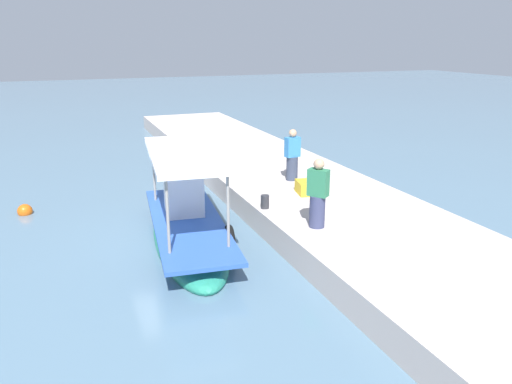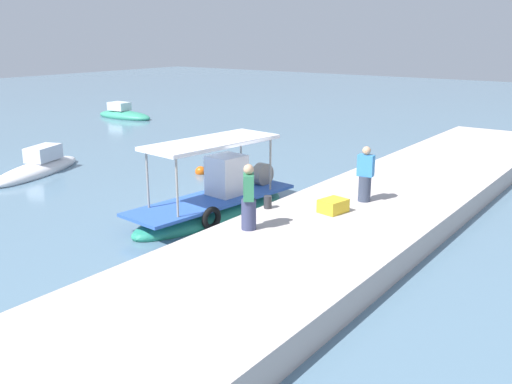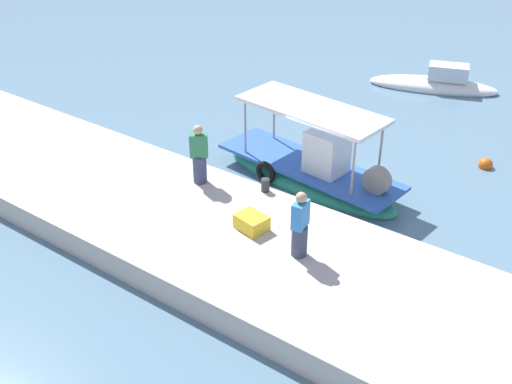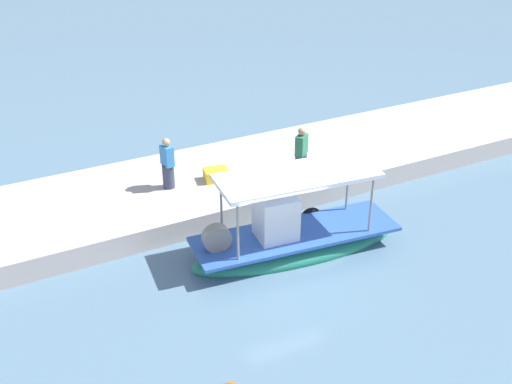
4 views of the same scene
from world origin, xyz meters
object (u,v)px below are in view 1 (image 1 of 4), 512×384
Objects in this scene: fisherman_near_bollard at (318,197)px; marker_buoy at (25,211)px; main_fishing_boat at (188,226)px; mooring_bollard at (265,202)px; cargo_crate at (307,187)px; fisherman_by_crate at (292,157)px.

marker_buoy is (6.08, 7.16, -1.44)m from fisherman_near_bollard.
main_fishing_boat is at bearing 55.09° from fisherman_near_bollard.
fisherman_near_bollard is at bearing -159.95° from mooring_bollard.
main_fishing_boat is at bearing 99.13° from cargo_crate.
fisherman_by_crate is at bearing -102.22° from marker_buoy.
fisherman_by_crate is (2.22, -4.21, 1.08)m from main_fishing_boat.
fisherman_by_crate is at bearing -8.23° from cargo_crate.
fisherman_near_bollard is 9.50m from marker_buoy.
main_fishing_boat is at bearing 117.83° from fisherman_by_crate.
fisherman_by_crate reaches higher than cargo_crate.
fisherman_near_bollard reaches higher than cargo_crate.
main_fishing_boat is 2.27m from mooring_bollard.
fisherman_near_bollard is 2.05m from mooring_bollard.
fisherman_by_crate is 3.77× the size of marker_buoy.
fisherman_near_bollard is 2.32× the size of cargo_crate.
mooring_bollard is (-2.40, 2.00, -0.60)m from fisherman_by_crate.
fisherman_near_bollard is (-2.01, -2.89, 1.10)m from main_fishing_boat.
mooring_bollard is at bearing 140.25° from fisherman_by_crate.
mooring_bollard is at bearing 114.81° from cargo_crate.
mooring_bollard is 1.95m from cargo_crate.
main_fishing_boat is 14.14× the size of marker_buoy.
marker_buoy is at bearing 49.68° from fisherman_near_bollard.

